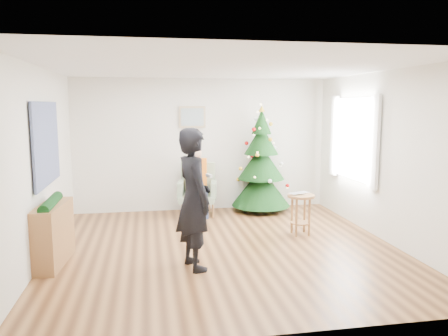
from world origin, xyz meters
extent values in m
plane|color=brown|center=(0.00, 0.00, 0.00)|extent=(5.00, 5.00, 0.00)
plane|color=white|center=(0.00, 0.00, 2.60)|extent=(5.00, 5.00, 0.00)
plane|color=silver|center=(0.00, 2.50, 1.30)|extent=(5.00, 0.00, 5.00)
plane|color=silver|center=(0.00, -2.50, 1.30)|extent=(5.00, 0.00, 5.00)
plane|color=silver|center=(-2.50, 0.00, 1.30)|extent=(0.00, 5.00, 5.00)
plane|color=silver|center=(2.50, 0.00, 1.30)|extent=(0.00, 5.00, 5.00)
cube|color=white|center=(2.47, 1.00, 1.50)|extent=(0.04, 1.30, 1.40)
cube|color=white|center=(2.44, 0.25, 1.50)|extent=(0.05, 0.25, 1.50)
cube|color=white|center=(2.44, 1.75, 1.50)|extent=(0.05, 0.25, 1.50)
cylinder|color=#3F2816|center=(1.12, 2.15, 0.13)|extent=(0.09, 0.09, 0.27)
cone|color=black|center=(1.12, 2.15, 0.49)|extent=(1.15, 1.15, 0.75)
cone|color=black|center=(1.12, 2.15, 0.97)|extent=(0.92, 0.92, 0.66)
cone|color=black|center=(1.12, 2.15, 1.41)|extent=(0.67, 0.67, 0.57)
cone|color=black|center=(1.12, 2.15, 1.77)|extent=(0.39, 0.39, 0.49)
cone|color=gold|center=(1.12, 2.15, 2.02)|extent=(0.12, 0.12, 0.12)
cylinder|color=brown|center=(1.33, 0.46, 0.64)|extent=(0.44, 0.44, 0.04)
cylinder|color=brown|center=(1.33, 0.46, 0.20)|extent=(0.33, 0.33, 0.02)
imported|color=silver|center=(1.33, 0.46, 0.67)|extent=(0.42, 0.35, 0.03)
cube|color=gray|center=(-0.17, 2.00, 0.34)|extent=(0.76, 0.72, 0.12)
cube|color=gray|center=(-0.12, 2.28, 0.68)|extent=(0.67, 0.23, 0.60)
cube|color=gray|center=(-0.47, 2.06, 0.50)|extent=(0.19, 0.53, 0.30)
cube|color=gray|center=(0.14, 1.94, 0.50)|extent=(0.19, 0.53, 0.30)
cube|color=navy|center=(-0.17, 1.92, 0.47)|extent=(0.44, 0.46, 0.14)
cube|color=orange|center=(-0.17, 2.13, 0.80)|extent=(0.43, 0.28, 0.55)
sphere|color=tan|center=(-0.17, 2.11, 1.18)|extent=(0.21, 0.21, 0.21)
imported|color=black|center=(-0.52, -0.69, 0.90)|extent=(0.60, 0.75, 1.80)
cube|color=white|center=(-0.33, -0.72, 1.20)|extent=(0.07, 0.13, 0.04)
cube|color=brown|center=(-2.33, -0.24, 0.40)|extent=(0.39, 1.02, 0.80)
cylinder|color=black|center=(-2.33, -0.24, 0.82)|extent=(0.14, 0.90, 0.14)
cube|color=black|center=(-2.46, 0.30, 1.55)|extent=(0.03, 1.50, 1.15)
cube|color=tan|center=(-0.20, 2.47, 1.85)|extent=(0.52, 0.03, 0.42)
cube|color=gray|center=(-0.20, 2.45, 1.85)|extent=(0.44, 0.02, 0.34)
camera|label=1|loc=(-1.09, -6.08, 2.07)|focal=35.00mm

